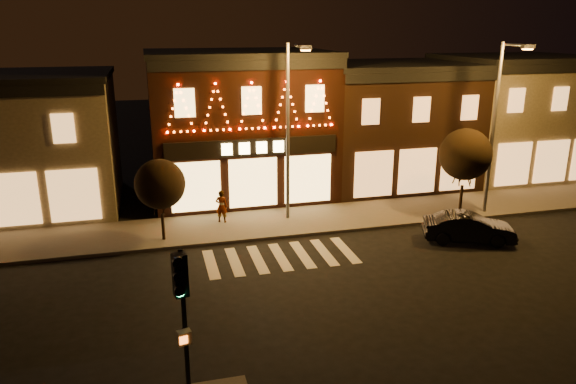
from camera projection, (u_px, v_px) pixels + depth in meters
name	position (u px, v px, depth m)	size (l,w,h in m)	color
ground	(306.00, 300.00, 19.65)	(120.00, 120.00, 0.00)	black
sidewalk_far	(300.00, 221.00, 27.51)	(44.00, 4.00, 0.15)	#47423D
building_pulp	(239.00, 124.00, 31.35)	(10.20, 8.34, 8.30)	black
building_right_a	(389.00, 123.00, 33.78)	(9.20, 8.28, 7.50)	#331D12
building_right_b	(513.00, 115.00, 35.90)	(9.20, 8.28, 7.80)	#6D644D
traffic_signal_near	(183.00, 305.00, 12.54)	(0.37, 0.48, 4.55)	black
streetlamp_mid	(290.00, 120.00, 26.00)	(0.76, 1.99, 8.70)	#59595E
streetlamp_right	(498.00, 116.00, 26.93)	(0.56, 1.99, 8.71)	#59595E
tree_left	(160.00, 184.00, 24.13)	(2.27, 2.27, 3.79)	black
tree_right	(465.00, 154.00, 27.66)	(2.67, 2.67, 4.47)	black
dark_sedan	(469.00, 228.00, 24.84)	(1.43, 4.09, 1.35)	black
pedestrian	(222.00, 206.00, 26.87)	(0.60, 0.40, 1.66)	gray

